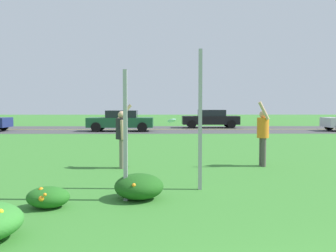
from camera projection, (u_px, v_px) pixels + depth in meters
ground_plane at (210, 150)px, 14.61m from camera, size 120.00×120.00×0.00m
highway_strip at (189, 129)px, 27.43m from camera, size 120.00×8.72×0.01m
highway_center_stripe at (189, 129)px, 27.43m from camera, size 120.00×0.16×0.00m
daylily_clump_mid_left at (139, 186)px, 6.88m from camera, size 0.93×0.92×0.48m
daylily_clump_mid_right at (48, 197)px, 6.29m from camera, size 0.74×0.64×0.38m
sign_post_near_path at (125, 136)px, 6.72m from camera, size 0.07×0.10×2.42m
sign_post_by_roadside at (200, 120)px, 7.60m from camera, size 0.07×0.10×2.93m
person_thrower_dark_shirt at (122, 134)px, 10.27m from camera, size 0.44×0.51×1.81m
person_catcher_orange_shirt at (263, 133)px, 10.61m from camera, size 0.38×0.50×1.89m
frisbee_pale_blue at (172, 121)px, 10.39m from camera, size 0.25×0.23×0.15m
car_black_center_left at (211, 119)px, 29.37m from camera, size 4.50×2.00×1.45m
car_dark_green_center_right at (121, 121)px, 25.38m from camera, size 4.50×2.00×1.45m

